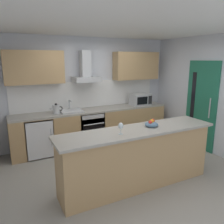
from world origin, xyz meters
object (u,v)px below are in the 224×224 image
at_px(range_hood, 86,72).
at_px(kettle, 56,109).
at_px(oven, 89,128).
at_px(refrigerator, 38,137).
at_px(wine_glass, 121,126).
at_px(fruit_bowl, 151,124).
at_px(microwave, 140,99).
at_px(sink, 71,111).

bearing_deg(range_hood, kettle, -168.12).
height_order(oven, range_hood, range_hood).
relative_size(refrigerator, range_hood, 1.18).
xyz_separation_m(refrigerator, kettle, (0.42, -0.03, 0.58)).
xyz_separation_m(wine_glass, fruit_bowl, (0.65, 0.11, -0.08)).
height_order(kettle, range_hood, range_hood).
relative_size(kettle, range_hood, 0.40).
bearing_deg(wine_glass, oven, 81.90).
bearing_deg(wine_glass, range_hood, 82.36).
bearing_deg(range_hood, oven, -90.00).
xyz_separation_m(oven, fruit_bowl, (0.35, -1.99, 0.57)).
height_order(microwave, wine_glass, microwave).
bearing_deg(oven, fruit_bowl, -80.14).
relative_size(oven, refrigerator, 0.94).
height_order(refrigerator, fruit_bowl, fruit_bowl).
bearing_deg(fruit_bowl, sink, 111.09).
bearing_deg(sink, refrigerator, -178.97).
distance_m(oven, microwave, 1.56).
xyz_separation_m(kettle, wine_glass, (0.48, -2.07, 0.10)).
height_order(kettle, fruit_bowl, kettle).
distance_m(microwave, sink, 1.87).
distance_m(oven, range_hood, 1.33).
distance_m(kettle, range_hood, 1.11).
height_order(oven, microwave, microwave).
xyz_separation_m(range_hood, wine_glass, (-0.30, -2.24, -0.68)).
distance_m(range_hood, fruit_bowl, 2.28).
distance_m(sink, kettle, 0.36).
relative_size(oven, kettle, 2.77).
bearing_deg(sink, fruit_bowl, -68.91).
xyz_separation_m(oven, refrigerator, (-1.19, -0.00, -0.03)).
bearing_deg(wine_glass, microwave, 50.03).
bearing_deg(refrigerator, oven, 0.13).
xyz_separation_m(refrigerator, wine_glass, (0.89, -2.10, 0.68)).
bearing_deg(sink, wine_glass, -86.58).
relative_size(oven, microwave, 1.60).
xyz_separation_m(refrigerator, fruit_bowl, (1.54, -1.99, 0.61)).
bearing_deg(wine_glass, sink, 93.42).
xyz_separation_m(kettle, range_hood, (0.78, 0.16, 0.78)).
relative_size(kettle, fruit_bowl, 1.31).
bearing_deg(microwave, sink, 178.81).
distance_m(microwave, kettle, 2.22).
height_order(microwave, sink, microwave).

